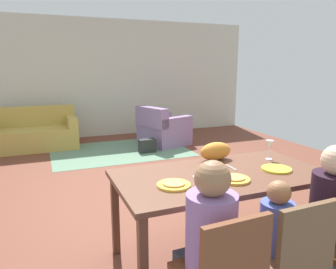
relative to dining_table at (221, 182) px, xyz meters
The scene contains 20 objects.
ground_plane 2.17m from the dining_table, 89.54° to the left, with size 7.45×6.66×0.02m, color brown.
back_wall 5.48m from the dining_table, 89.82° to the left, with size 7.45×0.10×2.70m, color beige.
dining_table is the anchor object (origin of this frame).
plate_near_man 0.50m from the dining_table, 165.91° to the right, with size 0.25×0.25×0.02m, color yellow.
pizza_near_man 0.50m from the dining_table, 165.91° to the right, with size 0.17×0.17×0.01m, color #DB994E.
plate_near_child 0.20m from the dining_table, 90.00° to the right, with size 0.25×0.25×0.02m, color #EFBA42.
pizza_near_child 0.20m from the dining_table, 90.00° to the right, with size 0.17×0.17×0.01m, color gold.
plate_near_woman 0.50m from the dining_table, 11.81° to the right, with size 0.25×0.25×0.02m, color yellow.
wine_glass 0.68m from the dining_table, 16.04° to the left, with size 0.07×0.07×0.19m.
fork 0.28m from the dining_table, 169.15° to the right, with size 0.02×0.15×0.01m, color silver.
knife 0.20m from the dining_table, 32.58° to the left, with size 0.01×0.17×0.01m, color silver.
person_man 0.82m from the dining_table, 126.82° to the right, with size 0.30×0.41×1.11m.
dining_chair_child 0.84m from the dining_table, 89.85° to the right, with size 0.43×0.43×0.87m.
person_child 0.69m from the dining_table, 90.07° to the right, with size 0.22×0.29×0.92m.
person_woman 0.82m from the dining_table, 53.34° to the right, with size 0.30×0.40×1.11m.
cat 0.42m from the dining_table, 67.14° to the left, with size 0.32×0.16×0.17m, color orange.
area_rug 3.88m from the dining_table, 89.10° to the left, with size 2.60×1.80×0.01m, color slate.
couch 4.94m from the dining_table, 107.92° to the left, with size 1.69×0.86×0.82m.
armchair 4.15m from the dining_table, 75.74° to the left, with size 1.09×1.08×0.82m.
handbag 3.60m from the dining_table, 81.62° to the left, with size 0.32×0.16×0.26m, color #262927.
Camera 1 is at (-1.36, -3.49, 1.62)m, focal length 34.18 mm.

